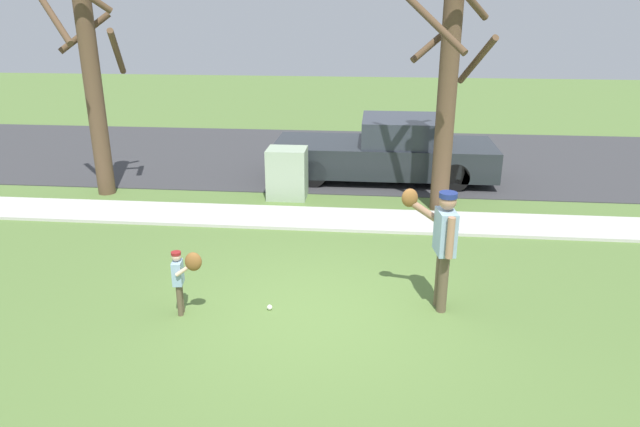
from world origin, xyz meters
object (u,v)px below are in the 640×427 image
person_adult (442,237)px  street_tree_near (447,89)px  person_child (183,272)px  parked_pickup_dark (387,152)px  street_tree_far (92,79)px  baseball (270,307)px  utility_cabinet (287,173)px

person_adult → street_tree_near: size_ratio=0.37×
person_child → parked_pickup_dark: (2.78, 6.85, 0.03)m
street_tree_near → street_tree_far: bearing=177.2°
baseball → street_tree_near: street_tree_near is taller
baseball → utility_cabinet: bearing=95.7°
person_child → person_adult: bearing=1.0°
parked_pickup_dark → baseball: bearing=75.7°
person_child → baseball: size_ratio=13.14×
parked_pickup_dark → street_tree_far: bearing=15.7°
baseball → utility_cabinet: size_ratio=0.07×
person_adult → utility_cabinet: bearing=-66.9°
person_child → street_tree_near: (3.85, 4.72, 1.81)m
baseball → street_tree_far: bearing=133.5°
baseball → parked_pickup_dark: parked_pickup_dark is taller
person_adult → person_child: person_adult is taller
person_child → parked_pickup_dark: parked_pickup_dark is taller
person_adult → person_child: 3.48m
street_tree_near → person_adult: bearing=-95.9°
utility_cabinet → street_tree_far: 4.54m
baseball → street_tree_far: size_ratio=0.02×
person_child → parked_pickup_dark: bearing=59.8°
person_child → street_tree_near: size_ratio=0.21×
person_child → street_tree_far: bearing=116.3°
street_tree_far → parked_pickup_dark: 6.76m
street_tree_near → person_child: bearing=-129.2°
utility_cabinet → parked_pickup_dark: (2.17, 1.66, 0.12)m
baseball → parked_pickup_dark: size_ratio=0.01×
street_tree_near → utility_cabinet: bearing=171.9°
utility_cabinet → baseball: bearing=-84.3°
person_child → baseball: person_child is taller
street_tree_far → parked_pickup_dark: (6.26, 1.76, -1.84)m
street_tree_near → parked_pickup_dark: 2.97m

